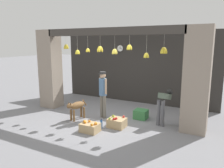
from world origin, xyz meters
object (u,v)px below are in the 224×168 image
Objects in this scene: worker_stooping at (164,102)px; fruit_crate_oranges at (90,127)px; dog at (77,107)px; water_bottle at (101,124)px; shopkeeper at (103,91)px; produce_box_green at (141,114)px; fruit_crate_apples at (117,123)px; wall_clock at (120,48)px.

worker_stooping reaches higher than fruit_crate_oranges.
dog is 3.03× the size of water_bottle.
shopkeeper is 1.49m from produce_box_green.
wall_clock reaches higher than fruit_crate_apples.
worker_stooping is 2.06× the size of fruit_crate_apples.
water_bottle is at bearing -140.41° from fruit_crate_apples.
water_bottle is (-1.52, -1.24, -0.56)m from worker_stooping.
worker_stooping reaches higher than produce_box_green.
water_bottle is at bearing -73.70° from wall_clock.
dog is 1.17m from water_bottle.
water_bottle is 3.94m from wall_clock.
worker_stooping is (2.62, 0.97, 0.25)m from dog.
fruit_crate_oranges reaches higher than produce_box_green.
dog reaches higher than fruit_crate_oranges.
fruit_crate_apples is 0.47m from water_bottle.
dog is 0.81× the size of worker_stooping.
water_bottle is at bearing -132.09° from worker_stooping.
dog is 1.67× the size of fruit_crate_apples.
worker_stooping is 0.96m from produce_box_green.
shopkeeper is at bearing 102.55° from fruit_crate_oranges.
fruit_crate_apples is at bearing 102.87° from dog.
fruit_crate_oranges is at bearing 119.45° from shopkeeper.
fruit_crate_oranges is 1.86× the size of water_bottle.
wall_clock is (-0.93, 3.18, 2.14)m from water_bottle.
dog reaches higher than produce_box_green.
produce_box_green is 1.54m from water_bottle.
dog is 2.81m from worker_stooping.
produce_box_green is (-0.78, 0.11, -0.54)m from worker_stooping.
shopkeeper reaches higher than fruit_crate_apples.
fruit_crate_apples is at bearing -65.76° from wall_clock.
wall_clock is (-0.77, 3.55, 2.14)m from fruit_crate_oranges.
worker_stooping is at bearing 121.82° from dog.
shopkeeper is at bearing -156.32° from produce_box_green.
shopkeeper is (0.67, 0.57, 0.48)m from dog.
produce_box_green is at bearing 62.38° from fruit_crate_oranges.
fruit_crate_oranges is (0.94, -0.64, -0.31)m from dog.
dog reaches higher than fruit_crate_apples.
water_bottle is at bearing 133.86° from shopkeeper.
dog is 1.50m from fruit_crate_apples.
wall_clock is at bearing -60.94° from shopkeeper.
dog is at bearing -93.31° from wall_clock.
dog is 1.63× the size of fruit_crate_oranges.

